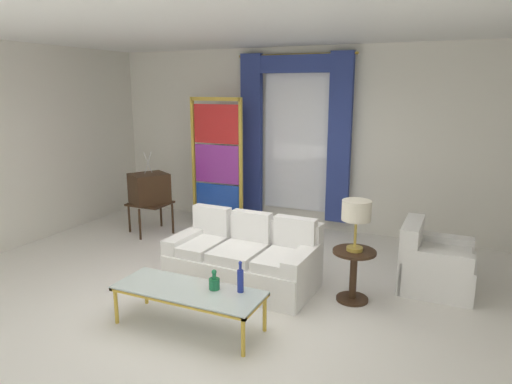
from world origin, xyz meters
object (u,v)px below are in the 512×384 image
at_px(coffee_table, 189,292).
at_px(round_side_table, 353,271).
at_px(peacock_figurine, 232,225).
at_px(stained_glass_divider, 217,167).
at_px(couch_white_long, 245,259).
at_px(bottle_crystal_tall, 240,280).
at_px(armchair_white, 432,265).
at_px(bottle_blue_decanter, 214,283).
at_px(vintage_tv, 149,190).
at_px(table_lamp_brass, 356,213).

relative_size(coffee_table, round_side_table, 2.55).
bearing_deg(peacock_figurine, stained_glass_divider, 140.40).
relative_size(couch_white_long, round_side_table, 3.01).
xyz_separation_m(stained_glass_divider, round_side_table, (2.74, -1.81, -0.70)).
height_order(bottle_crystal_tall, armchair_white, armchair_white).
xyz_separation_m(bottle_blue_decanter, vintage_tv, (-2.48, 2.24, 0.25)).
bearing_deg(armchair_white, table_lamp_brass, -137.68).
bearing_deg(bottle_crystal_tall, table_lamp_brass, 52.33).
height_order(coffee_table, bottle_blue_decanter, bottle_blue_decanter).
bearing_deg(bottle_blue_decanter, peacock_figurine, 113.75).
bearing_deg(table_lamp_brass, vintage_tv, 163.28).
bearing_deg(round_side_table, stained_glass_divider, 146.62).
height_order(couch_white_long, armchair_white, couch_white_long).
distance_m(bottle_crystal_tall, round_side_table, 1.42).
height_order(vintage_tv, armchair_white, vintage_tv).
height_order(stained_glass_divider, table_lamp_brass, stained_glass_divider).
relative_size(bottle_blue_decanter, peacock_figurine, 0.34).
relative_size(peacock_figurine, round_side_table, 1.01).
bearing_deg(coffee_table, stained_glass_divider, 114.26).
distance_m(bottle_blue_decanter, table_lamp_brass, 1.71).
relative_size(bottle_crystal_tall, vintage_tv, 0.24).
height_order(vintage_tv, stained_glass_divider, stained_glass_divider).
distance_m(bottle_crystal_tall, peacock_figurine, 2.89).
distance_m(bottle_blue_decanter, peacock_figurine, 2.81).
height_order(coffee_table, armchair_white, armchair_white).
height_order(bottle_crystal_tall, vintage_tv, vintage_tv).
relative_size(couch_white_long, vintage_tv, 1.33).
relative_size(couch_white_long, bottle_crystal_tall, 5.63).
bearing_deg(table_lamp_brass, stained_glass_divider, 146.62).
relative_size(coffee_table, stained_glass_divider, 0.69).
xyz_separation_m(bottle_crystal_tall, peacock_figurine, (-1.39, 2.51, -0.32)).
distance_m(armchair_white, table_lamp_brass, 1.29).
relative_size(couch_white_long, table_lamp_brass, 3.14).
xyz_separation_m(bottle_blue_decanter, stained_glass_divider, (-1.62, 2.97, 0.58)).
bearing_deg(armchair_white, bottle_crystal_tall, -131.97).
height_order(couch_white_long, peacock_figurine, couch_white_long).
height_order(couch_white_long, bottle_blue_decanter, couch_white_long).
bearing_deg(table_lamp_brass, bottle_blue_decanter, -133.94).
relative_size(bottle_blue_decanter, stained_glass_divider, 0.09).
xyz_separation_m(peacock_figurine, round_side_table, (2.25, -1.40, 0.14)).
height_order(bottle_crystal_tall, stained_glass_divider, stained_glass_divider).
xyz_separation_m(couch_white_long, table_lamp_brass, (1.32, 0.06, 0.72)).
distance_m(vintage_tv, stained_glass_divider, 1.17).
distance_m(peacock_figurine, round_side_table, 2.65).
relative_size(couch_white_long, bottle_blue_decanter, 8.71).
height_order(vintage_tv, peacock_figurine, vintage_tv).
xyz_separation_m(coffee_table, bottle_crystal_tall, (0.50, 0.16, 0.16)).
bearing_deg(coffee_table, bottle_crystal_tall, 17.54).
height_order(couch_white_long, vintage_tv, vintage_tv).
xyz_separation_m(bottle_blue_decanter, table_lamp_brass, (1.12, 1.16, 0.55)).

